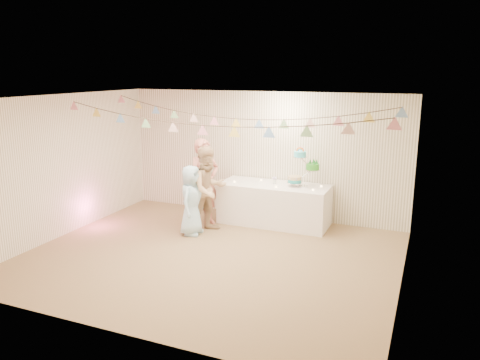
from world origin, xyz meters
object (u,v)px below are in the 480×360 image
at_px(person_adult_a, 204,182).
at_px(person_child, 191,200).
at_px(table, 274,204).
at_px(cake_stand, 303,171).
at_px(person_adult_b, 208,190).

xyz_separation_m(person_adult_a, person_child, (0.03, -0.61, -0.20)).
bearing_deg(table, cake_stand, 5.19).
distance_m(table, person_adult_a, 1.46).
distance_m(person_adult_a, person_child, 0.64).
height_order(cake_stand, person_adult_a, person_adult_a).
distance_m(person_adult_a, person_adult_b, 0.44).
relative_size(cake_stand, person_adult_a, 0.41).
bearing_deg(person_child, person_adult_b, -45.32).
bearing_deg(person_adult_b, table, -20.60).
height_order(table, person_adult_b, person_adult_b).
height_order(cake_stand, person_adult_b, person_adult_b).
bearing_deg(person_child, table, -50.30).
bearing_deg(person_child, cake_stand, -59.45).
relative_size(person_adult_b, person_child, 1.25).
bearing_deg(person_adult_a, person_child, -142.53).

